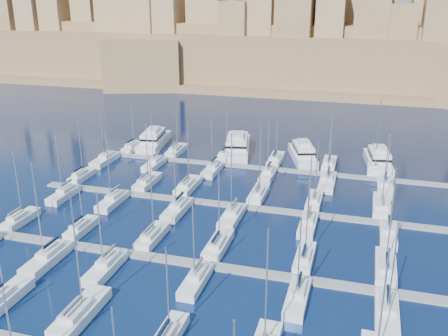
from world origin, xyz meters
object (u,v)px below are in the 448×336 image
(motor_yacht_c, at_px, (303,153))
(motor_yacht_d, at_px, (378,159))
(motor_yacht_b, at_px, (237,145))
(motor_yacht_a, at_px, (154,140))
(sailboat_2, at_px, (80,313))

(motor_yacht_c, height_order, motor_yacht_d, same)
(motor_yacht_b, bearing_deg, motor_yacht_a, -177.06)
(sailboat_2, xyz_separation_m, motor_yacht_d, (35.51, 69.00, 0.95))
(motor_yacht_a, bearing_deg, motor_yacht_b, 2.94)
(motor_yacht_c, xyz_separation_m, motor_yacht_d, (17.30, 0.13, -0.00))
(sailboat_2, bearing_deg, motor_yacht_d, 62.77)
(motor_yacht_c, relative_size, motor_yacht_d, 0.99)
(motor_yacht_b, distance_m, motor_yacht_c, 16.78)
(motor_yacht_b, relative_size, motor_yacht_c, 1.26)
(sailboat_2, relative_size, motor_yacht_a, 0.95)
(motor_yacht_a, bearing_deg, motor_yacht_c, -1.19)
(motor_yacht_a, distance_m, motor_yacht_c, 38.86)
(sailboat_2, xyz_separation_m, motor_yacht_b, (1.54, 70.82, 0.95))
(motor_yacht_c, distance_m, motor_yacht_d, 17.30)
(sailboat_2, relative_size, motor_yacht_c, 1.05)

